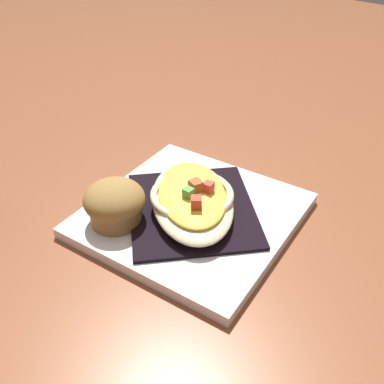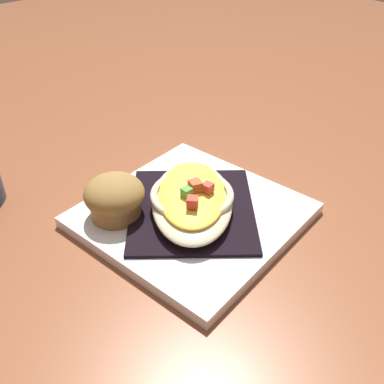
# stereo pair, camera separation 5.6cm
# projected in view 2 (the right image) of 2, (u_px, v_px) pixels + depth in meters

# --- Properties ---
(ground_plane) EXTENTS (2.60, 2.60, 0.00)m
(ground_plane) POSITION_uv_depth(u_px,v_px,m) (192.00, 219.00, 0.59)
(ground_plane) COLOR brown
(square_plate) EXTENTS (0.28, 0.28, 0.02)m
(square_plate) POSITION_uv_depth(u_px,v_px,m) (192.00, 215.00, 0.59)
(square_plate) COLOR white
(square_plate) RESTS_ON ground_plane
(folded_napkin) EXTENTS (0.24, 0.24, 0.00)m
(folded_napkin) POSITION_uv_depth(u_px,v_px,m) (192.00, 209.00, 0.58)
(folded_napkin) COLOR black
(folded_napkin) RESTS_ON square_plate
(gratin_dish) EXTENTS (0.20, 0.20, 0.05)m
(gratin_dish) POSITION_uv_depth(u_px,v_px,m) (192.00, 197.00, 0.57)
(gratin_dish) COLOR beige
(gratin_dish) RESTS_ON folded_napkin
(muffin) EXTENTS (0.08, 0.08, 0.06)m
(muffin) POSITION_uv_depth(u_px,v_px,m) (115.00, 197.00, 0.56)
(muffin) COLOR olive
(muffin) RESTS_ON square_plate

